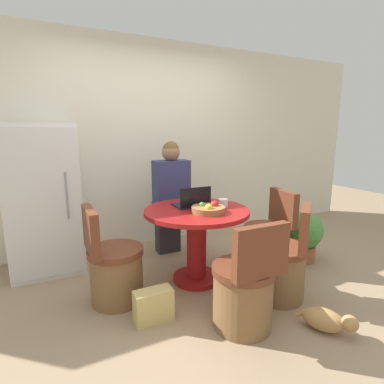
{
  "coord_description": "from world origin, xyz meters",
  "views": [
    {
      "loc": [
        -1.22,
        -2.17,
        1.46
      ],
      "look_at": [
        0.04,
        0.41,
        0.89
      ],
      "focal_mm": 28.0,
      "sensor_mm": 36.0,
      "label": 1
    }
  ],
  "objects_px": {
    "laptop": "(192,203)",
    "person_seated": "(170,194)",
    "chair_left_side": "(114,270)",
    "handbag": "(153,306)",
    "potted_plant": "(304,234)",
    "refrigerator": "(44,199)",
    "dining_table": "(197,232)",
    "chair_near_camera": "(244,292)",
    "chair_right_side": "(267,243)",
    "chair_near_right_corner": "(281,267)",
    "fruit_bowl": "(208,209)",
    "cat": "(327,320)"
  },
  "relations": [
    {
      "from": "dining_table",
      "to": "cat",
      "type": "height_order",
      "value": "dining_table"
    },
    {
      "from": "chair_left_side",
      "to": "chair_near_camera",
      "type": "distance_m",
      "value": 1.12
    },
    {
      "from": "dining_table",
      "to": "chair_near_camera",
      "type": "distance_m",
      "value": 0.84
    },
    {
      "from": "potted_plant",
      "to": "fruit_bowl",
      "type": "bearing_deg",
      "value": -178.19
    },
    {
      "from": "chair_left_side",
      "to": "handbag",
      "type": "xyz_separation_m",
      "value": [
        0.21,
        -0.42,
        -0.16
      ]
    },
    {
      "from": "refrigerator",
      "to": "laptop",
      "type": "distance_m",
      "value": 1.56
    },
    {
      "from": "laptop",
      "to": "potted_plant",
      "type": "relative_size",
      "value": 0.57
    },
    {
      "from": "refrigerator",
      "to": "person_seated",
      "type": "distance_m",
      "value": 1.35
    },
    {
      "from": "refrigerator",
      "to": "chair_near_right_corner",
      "type": "height_order",
      "value": "refrigerator"
    },
    {
      "from": "chair_right_side",
      "to": "potted_plant",
      "type": "bearing_deg",
      "value": 96.7
    },
    {
      "from": "refrigerator",
      "to": "chair_left_side",
      "type": "bearing_deg",
      "value": -62.14
    },
    {
      "from": "laptop",
      "to": "cat",
      "type": "xyz_separation_m",
      "value": [
        0.51,
        -1.25,
        -0.68
      ]
    },
    {
      "from": "laptop",
      "to": "potted_plant",
      "type": "distance_m",
      "value": 1.41
    },
    {
      "from": "chair_near_camera",
      "to": "person_seated",
      "type": "relative_size",
      "value": 0.63
    },
    {
      "from": "fruit_bowl",
      "to": "handbag",
      "type": "xyz_separation_m",
      "value": [
        -0.65,
        -0.29,
        -0.64
      ]
    },
    {
      "from": "chair_near_camera",
      "to": "chair_left_side",
      "type": "bearing_deg",
      "value": -44.03
    },
    {
      "from": "chair_near_camera",
      "to": "fruit_bowl",
      "type": "height_order",
      "value": "chair_near_camera"
    },
    {
      "from": "chair_left_side",
      "to": "potted_plant",
      "type": "distance_m",
      "value": 2.13
    },
    {
      "from": "refrigerator",
      "to": "chair_near_right_corner",
      "type": "distance_m",
      "value": 2.46
    },
    {
      "from": "chair_near_camera",
      "to": "handbag",
      "type": "distance_m",
      "value": 0.72
    },
    {
      "from": "laptop",
      "to": "person_seated",
      "type": "bearing_deg",
      "value": -91.21
    },
    {
      "from": "person_seated",
      "to": "chair_near_camera",
      "type": "bearing_deg",
      "value": 88.99
    },
    {
      "from": "chair_near_right_corner",
      "to": "chair_right_side",
      "type": "bearing_deg",
      "value": -159.28
    },
    {
      "from": "refrigerator",
      "to": "chair_left_side",
      "type": "relative_size",
      "value": 1.81
    },
    {
      "from": "dining_table",
      "to": "laptop",
      "type": "relative_size",
      "value": 3.09
    },
    {
      "from": "cat",
      "to": "handbag",
      "type": "distance_m",
      "value": 1.31
    },
    {
      "from": "dining_table",
      "to": "person_seated",
      "type": "distance_m",
      "value": 0.77
    },
    {
      "from": "chair_near_camera",
      "to": "laptop",
      "type": "distance_m",
      "value": 1.05
    },
    {
      "from": "dining_table",
      "to": "chair_right_side",
      "type": "distance_m",
      "value": 0.84
    },
    {
      "from": "chair_near_right_corner",
      "to": "chair_right_side",
      "type": "relative_size",
      "value": 1.0
    },
    {
      "from": "chair_left_side",
      "to": "fruit_bowl",
      "type": "height_order",
      "value": "chair_left_side"
    },
    {
      "from": "dining_table",
      "to": "chair_near_right_corner",
      "type": "bearing_deg",
      "value": -48.84
    },
    {
      "from": "chair_near_right_corner",
      "to": "person_seated",
      "type": "height_order",
      "value": "person_seated"
    },
    {
      "from": "potted_plant",
      "to": "chair_right_side",
      "type": "bearing_deg",
      "value": 179.31
    },
    {
      "from": "chair_near_right_corner",
      "to": "handbag",
      "type": "xyz_separation_m",
      "value": [
        -1.13,
        0.16,
        -0.16
      ]
    },
    {
      "from": "chair_near_camera",
      "to": "chair_right_side",
      "type": "distance_m",
      "value": 1.07
    },
    {
      "from": "fruit_bowl",
      "to": "chair_right_side",
      "type": "bearing_deg",
      "value": 3.52
    },
    {
      "from": "refrigerator",
      "to": "fruit_bowl",
      "type": "bearing_deg",
      "value": -38.63
    },
    {
      "from": "chair_near_right_corner",
      "to": "fruit_bowl",
      "type": "xyz_separation_m",
      "value": [
        -0.49,
        0.46,
        0.48
      ]
    },
    {
      "from": "chair_left_side",
      "to": "potted_plant",
      "type": "height_order",
      "value": "chair_left_side"
    },
    {
      "from": "cat",
      "to": "person_seated",
      "type": "bearing_deg",
      "value": 162.52
    },
    {
      "from": "person_seated",
      "to": "fruit_bowl",
      "type": "height_order",
      "value": "person_seated"
    },
    {
      "from": "refrigerator",
      "to": "chair_left_side",
      "type": "height_order",
      "value": "refrigerator"
    },
    {
      "from": "chair_right_side",
      "to": "laptop",
      "type": "xyz_separation_m",
      "value": [
        -0.8,
        0.22,
        0.49
      ]
    },
    {
      "from": "chair_left_side",
      "to": "chair_near_camera",
      "type": "relative_size",
      "value": 1.0
    },
    {
      "from": "cat",
      "to": "handbag",
      "type": "bearing_deg",
      "value": -153.99
    },
    {
      "from": "chair_near_right_corner",
      "to": "chair_right_side",
      "type": "distance_m",
      "value": 0.57
    },
    {
      "from": "laptop",
      "to": "potted_plant",
      "type": "bearing_deg",
      "value": 170.19
    },
    {
      "from": "dining_table",
      "to": "potted_plant",
      "type": "distance_m",
      "value": 1.34
    },
    {
      "from": "laptop",
      "to": "handbag",
      "type": "xyz_separation_m",
      "value": [
        -0.61,
        -0.56,
        -0.65
      ]
    }
  ]
}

